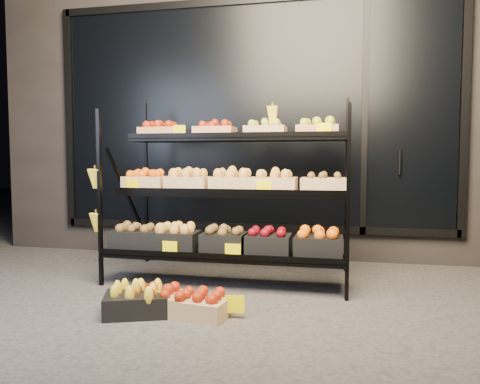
% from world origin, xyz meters
% --- Properties ---
extents(ground, '(24.00, 24.00, 0.00)m').
position_xyz_m(ground, '(0.00, 0.00, 0.00)').
color(ground, '#514F4C').
rests_on(ground, ground).
extents(building, '(6.00, 2.08, 3.50)m').
position_xyz_m(building, '(0.00, 2.59, 1.75)').
color(building, '#2D2826').
rests_on(building, ground).
extents(display_rack, '(2.18, 1.02, 1.68)m').
position_xyz_m(display_rack, '(-0.01, 0.60, 0.79)').
color(display_rack, black).
rests_on(display_rack, ground).
extents(tag_floor_a, '(0.13, 0.01, 0.12)m').
position_xyz_m(tag_floor_a, '(-0.26, -0.40, 0.06)').
color(tag_floor_a, '#FFEE00').
rests_on(tag_floor_a, ground).
extents(tag_floor_b, '(0.13, 0.01, 0.12)m').
position_xyz_m(tag_floor_b, '(0.28, -0.40, 0.06)').
color(tag_floor_b, '#FFEE00').
rests_on(tag_floor_b, ground).
extents(floor_crate_left, '(0.40, 0.30, 0.20)m').
position_xyz_m(floor_crate_left, '(-0.31, -0.39, 0.09)').
color(floor_crate_left, tan).
rests_on(floor_crate_left, ground).
extents(floor_crate_midleft, '(0.52, 0.45, 0.21)m').
position_xyz_m(floor_crate_midleft, '(-0.41, -0.45, 0.10)').
color(floor_crate_midleft, black).
rests_on(floor_crate_midleft, ground).
extents(floor_crate_midright, '(0.41, 0.33, 0.19)m').
position_xyz_m(floor_crate_midright, '(0.04, -0.41, 0.09)').
color(floor_crate_midright, tan).
rests_on(floor_crate_midright, ground).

